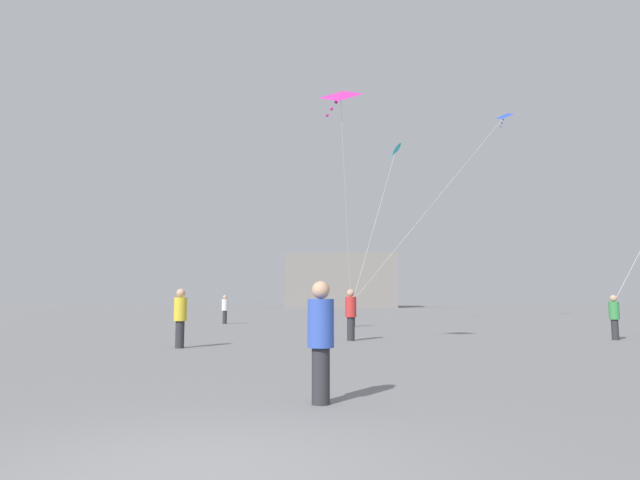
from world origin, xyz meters
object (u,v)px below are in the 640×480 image
object	(u,v)px
building_left_hall	(344,282)
person_in_yellow	(180,315)
person_in_green	(614,315)
kite_cobalt_delta	(499,123)
person_in_black	(353,310)
kite_magenta_delta	(340,101)
person_in_white	(225,308)
person_in_red	(351,312)
kite_cyan_diamond	(396,151)
person_in_blue	(321,336)

from	to	relation	value
building_left_hall	person_in_yellow	bearing A→B (deg)	-92.20
person_in_green	kite_cobalt_delta	xyz separation A→B (m)	(0.74, 17.54, 12.62)
person_in_black	kite_magenta_delta	world-z (taller)	kite_magenta_delta
person_in_white	person_in_red	distance (m)	14.18
person_in_yellow	kite_magenta_delta	xyz separation A→B (m)	(4.77, -0.24, 6.36)
kite_magenta_delta	person_in_green	bearing A→B (deg)	24.78
person_in_black	person_in_red	xyz separation A→B (m)	(0.03, -9.44, 0.12)
kite_cyan_diamond	building_left_hall	world-z (taller)	kite_cyan_diamond
person_in_blue	person_in_black	xyz separation A→B (m)	(0.23, 20.99, -0.08)
person_in_black	kite_magenta_delta	bearing A→B (deg)	-27.21
kite_cobalt_delta	building_left_hall	xyz separation A→B (m)	(-12.13, 53.84, -9.33)
person_in_white	kite_cobalt_delta	xyz separation A→B (m)	(17.41, 6.39, 12.58)
person_in_green	kite_cobalt_delta	bearing A→B (deg)	-178.21
person_in_black	kite_magenta_delta	size ratio (longest dim) A/B	0.24
person_in_white	kite_cyan_diamond	distance (m)	15.17
kite_magenta_delta	kite_cyan_diamond	size ratio (longest dim) A/B	0.61
person_in_red	kite_magenta_delta	size ratio (longest dim) A/B	0.28
person_in_yellow	kite_magenta_delta	distance (m)	7.96
person_in_red	person_in_yellow	bearing A→B (deg)	-99.11
kite_cobalt_delta	kite_magenta_delta	bearing A→B (deg)	-115.07
person_in_blue	building_left_hall	size ratio (longest dim) A/B	0.10
person_in_blue	person_in_green	bearing A→B (deg)	123.14
person_in_blue	person_in_red	xyz separation A→B (m)	(0.26, 11.55, 0.04)
kite_cobalt_delta	kite_magenta_delta	size ratio (longest dim) A/B	2.04
person_in_white	kite_cobalt_delta	world-z (taller)	kite_cobalt_delta
person_in_blue	building_left_hall	xyz separation A→B (m)	(-1.85, 83.88, 3.22)
kite_magenta_delta	person_in_black	bearing A→B (deg)	89.10
person_in_yellow	kite_magenta_delta	bearing A→B (deg)	37.71
person_in_black	building_left_hall	distance (m)	63.02
kite_cyan_diamond	building_left_hall	bearing A→B (deg)	95.04
person_in_yellow	person_in_green	xyz separation A→B (m)	(14.28, 4.15, -0.09)
kite_cobalt_delta	building_left_hall	bearing A→B (deg)	102.70
person_in_white	person_in_yellow	distance (m)	15.48
person_in_white	person_in_black	xyz separation A→B (m)	(7.35, -2.67, -0.04)
person_in_black	kite_cobalt_delta	xyz separation A→B (m)	(10.06, 9.06, 12.62)
kite_cyan_diamond	building_left_hall	xyz separation A→B (m)	(-4.91, 55.67, -7.03)
person_in_red	kite_cyan_diamond	size ratio (longest dim) A/B	0.17
person_in_red	kite_cyan_diamond	xyz separation A→B (m)	(2.80, 16.67, 10.21)
person_in_green	kite_cyan_diamond	size ratio (longest dim) A/B	0.15
person_in_red	building_left_hall	xyz separation A→B (m)	(-2.11, 72.34, 3.18)
person_in_black	kite_cyan_diamond	size ratio (longest dim) A/B	0.15
kite_cyan_diamond	kite_cobalt_delta	bearing A→B (deg)	14.23
kite_magenta_delta	kite_cobalt_delta	bearing A→B (deg)	64.93
person_in_blue	person_in_black	bearing A→B (deg)	159.84
person_in_black	person_in_blue	bearing A→B (deg)	-26.94
person_in_green	person_in_red	bearing A→B (deg)	-79.86
person_in_blue	person_in_red	world-z (taller)	person_in_red
person_in_white	person_in_blue	world-z (taller)	person_in_blue
person_in_blue	kite_cyan_diamond	xyz separation A→B (m)	(3.06, 28.21, 10.25)
person_in_white	kite_magenta_delta	world-z (taller)	kite_magenta_delta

